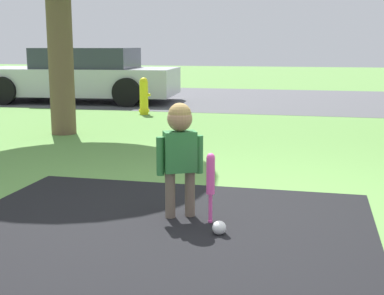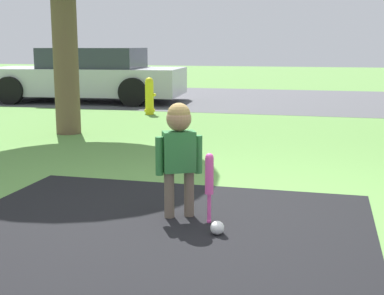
# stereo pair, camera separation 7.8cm
# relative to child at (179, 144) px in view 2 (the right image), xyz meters

# --- Properties ---
(ground_plane) EXTENTS (60.00, 60.00, 0.00)m
(ground_plane) POSITION_rel_child_xyz_m (0.31, -0.04, -0.58)
(ground_plane) COLOR #5B8C42
(street_strip) EXTENTS (40.00, 6.00, 0.01)m
(street_strip) POSITION_rel_child_xyz_m (0.31, 9.38, -0.58)
(street_strip) COLOR #4C4C51
(street_strip) RESTS_ON ground
(child) EXTENTS (0.33, 0.23, 0.89)m
(child) POSITION_rel_child_xyz_m (0.00, 0.00, 0.00)
(child) COLOR #6B5B4C
(child) RESTS_ON ground
(baseball_bat) EXTENTS (0.06, 0.06, 0.54)m
(baseball_bat) POSITION_rel_child_xyz_m (0.26, -0.09, -0.23)
(baseball_bat) COLOR #E54CA5
(baseball_bat) RESTS_ON ground
(sports_ball) EXTENTS (0.10, 0.10, 0.10)m
(sports_ball) POSITION_rel_child_xyz_m (0.37, -0.31, -0.53)
(sports_ball) COLOR white
(sports_ball) RESTS_ON ground
(fire_hydrant) EXTENTS (0.23, 0.20, 0.71)m
(fire_hydrant) POSITION_rel_child_xyz_m (-2.25, 5.90, -0.23)
(fire_hydrant) COLOR yellow
(fire_hydrant) RESTS_ON ground
(parked_car) EXTENTS (4.74, 2.37, 1.25)m
(parked_car) POSITION_rel_child_xyz_m (-4.47, 7.86, 0.02)
(parked_car) COLOR #B7B7BC
(parked_car) RESTS_ON ground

